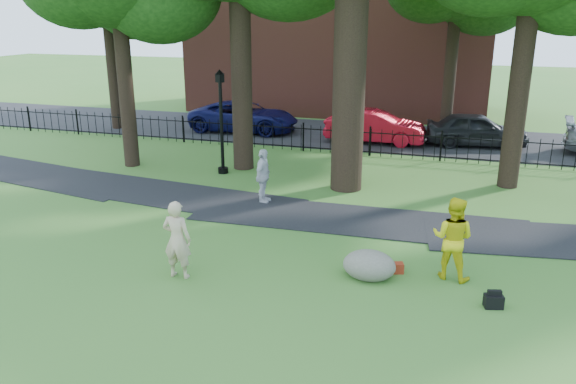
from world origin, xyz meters
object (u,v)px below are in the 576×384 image
(woman, at_px, (177,240))
(red_sedan, at_px, (375,127))
(lamppost, at_px, (221,124))
(man, at_px, (453,238))
(boulder, at_px, (369,263))

(woman, relative_size, red_sedan, 0.40)
(lamppost, height_order, red_sedan, lamppost)
(woman, distance_m, man, 6.40)
(man, xyz_separation_m, lamppost, (-8.76, 6.73, 0.95))
(woman, xyz_separation_m, boulder, (4.30, 1.31, -0.58))
(lamppost, bearing_deg, man, -14.90)
(woman, height_order, red_sedan, woman)
(red_sedan, bearing_deg, boulder, -170.88)
(woman, height_order, man, man)
(man, height_order, red_sedan, man)
(woman, xyz_separation_m, lamppost, (-2.65, 8.61, 1.00))
(boulder, height_order, red_sedan, red_sedan)
(man, distance_m, red_sedan, 14.36)
(boulder, height_order, lamppost, lamppost)
(woman, distance_m, lamppost, 9.06)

